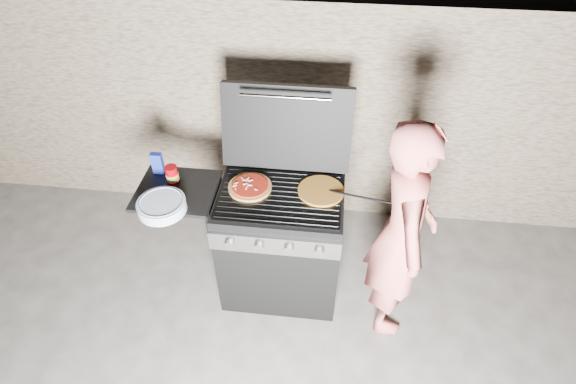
# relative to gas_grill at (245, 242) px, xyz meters

# --- Properties ---
(ground) EXTENTS (50.00, 50.00, 0.00)m
(ground) POSITION_rel_gas_grill_xyz_m (0.25, 0.00, -0.46)
(ground) COLOR #46413D
(stone_wall) EXTENTS (8.00, 0.35, 1.80)m
(stone_wall) POSITION_rel_gas_grill_xyz_m (0.25, 1.05, 0.44)
(stone_wall) COLOR gray
(stone_wall) RESTS_ON ground
(gas_grill) EXTENTS (1.34, 0.79, 0.91)m
(gas_grill) POSITION_rel_gas_grill_xyz_m (0.00, 0.00, 0.00)
(gas_grill) COLOR black
(gas_grill) RESTS_ON ground
(pizza_topped) EXTENTS (0.31, 0.31, 0.03)m
(pizza_topped) POSITION_rel_gas_grill_xyz_m (0.05, 0.05, 0.47)
(pizza_topped) COLOR gold
(pizza_topped) RESTS_ON gas_grill
(pizza_plain) EXTENTS (0.30, 0.30, 0.02)m
(pizza_plain) POSITION_rel_gas_grill_xyz_m (0.50, 0.07, 0.46)
(pizza_plain) COLOR gold
(pizza_plain) RESTS_ON gas_grill
(sauce_jar) EXTENTS (0.09, 0.09, 0.12)m
(sauce_jar) POSITION_rel_gas_grill_xyz_m (-0.46, 0.07, 0.51)
(sauce_jar) COLOR #8B0007
(sauce_jar) RESTS_ON gas_grill
(blue_carton) EXTENTS (0.07, 0.04, 0.15)m
(blue_carton) POSITION_rel_gas_grill_xyz_m (-0.58, 0.15, 0.52)
(blue_carton) COLOR navy
(blue_carton) RESTS_ON gas_grill
(plate_stack) EXTENTS (0.39, 0.39, 0.07)m
(plate_stack) POSITION_rel_gas_grill_xyz_m (-0.44, -0.20, 0.48)
(plate_stack) COLOR silver
(plate_stack) RESTS_ON gas_grill
(person) EXTENTS (0.41, 0.60, 1.60)m
(person) POSITION_rel_gas_grill_xyz_m (1.01, -0.13, 0.34)
(person) COLOR #D86860
(person) RESTS_ON ground
(tongs) EXTENTS (0.47, 0.20, 0.10)m
(tongs) POSITION_rel_gas_grill_xyz_m (0.74, 0.00, 0.51)
(tongs) COLOR black
(tongs) RESTS_ON gas_grill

